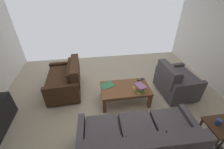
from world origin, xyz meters
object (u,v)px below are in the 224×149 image
(sofa_main, at_px, (139,141))
(book_stack, at_px, (140,88))
(coffee_table, at_px, (125,90))
(tv_remote, at_px, (140,80))
(end_table, at_px, (219,130))
(loose_magazine, at_px, (107,85))
(loveseat_near, at_px, (66,80))
(coffee_mug, at_px, (218,122))
(armchair_side, at_px, (175,82))

(sofa_main, distance_m, book_stack, 1.20)
(book_stack, bearing_deg, coffee_table, -22.42)
(tv_remote, bearing_deg, sofa_main, 72.18)
(sofa_main, distance_m, tv_remote, 1.58)
(end_table, xyz_separation_m, loose_magazine, (1.64, -1.47, -0.04))
(end_table, bearing_deg, sofa_main, -2.62)
(loveseat_near, relative_size, end_table, 2.15)
(loveseat_near, height_order, end_table, loveseat_near)
(coffee_table, relative_size, tv_remote, 6.72)
(loveseat_near, distance_m, coffee_mug, 3.21)
(sofa_main, relative_size, book_stack, 6.13)
(loveseat_near, relative_size, tv_remote, 7.20)
(loose_magazine, bearing_deg, loveseat_near, -133.06)
(tv_remote, bearing_deg, end_table, 117.70)
(sofa_main, height_order, loveseat_near, loveseat_near)
(loveseat_near, height_order, book_stack, loveseat_near)
(loveseat_near, height_order, loose_magazine, loveseat_near)
(armchair_side, height_order, tv_remote, armchair_side)
(sofa_main, distance_m, armchair_side, 1.92)
(loveseat_near, bearing_deg, end_table, 143.94)
(sofa_main, relative_size, coffee_mug, 18.93)
(coffee_table, distance_m, book_stack, 0.34)
(sofa_main, relative_size, tv_remote, 11.66)
(loose_magazine, bearing_deg, end_table, 29.45)
(armchair_side, relative_size, book_stack, 3.06)
(sofa_main, distance_m, coffee_table, 1.27)
(loose_magazine, bearing_deg, armchair_side, 69.77)
(coffee_mug, bearing_deg, loose_magazine, -41.92)
(loose_magazine, bearing_deg, tv_remote, 77.70)
(end_table, height_order, coffee_mug, coffee_mug)
(loveseat_near, relative_size, coffee_table, 1.07)
(loveseat_near, xyz_separation_m, book_stack, (-1.68, 0.72, 0.12))
(loveseat_near, bearing_deg, armchair_side, 169.58)
(coffee_table, bearing_deg, loose_magazine, -20.13)
(loveseat_near, relative_size, book_stack, 3.78)
(book_stack, distance_m, tv_remote, 0.39)
(coffee_table, bearing_deg, coffee_mug, 132.97)
(tv_remote, bearing_deg, coffee_table, 29.10)
(end_table, bearing_deg, armchair_side, -91.50)
(loveseat_near, xyz_separation_m, loose_magazine, (-0.99, 0.45, 0.06))
(coffee_mug, bearing_deg, book_stack, -52.25)
(book_stack, height_order, tv_remote, book_stack)
(armchair_side, bearing_deg, coffee_table, 4.51)
(loveseat_near, bearing_deg, loose_magazine, 155.68)
(tv_remote, relative_size, loose_magazine, 0.56)
(armchair_side, height_order, coffee_mug, armchair_side)
(coffee_table, height_order, end_table, end_table)
(end_table, bearing_deg, loose_magazine, -41.81)
(book_stack, bearing_deg, loose_magazine, -21.12)
(coffee_mug, bearing_deg, coffee_table, -47.03)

